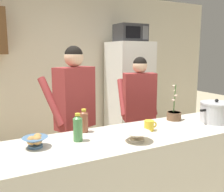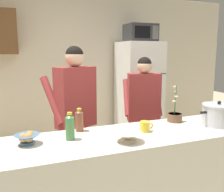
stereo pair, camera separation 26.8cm
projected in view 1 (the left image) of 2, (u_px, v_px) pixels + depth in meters
name	position (u px, v px, depth m)	size (l,w,h in m)	color
back_wall_unit	(50.00, 68.00, 4.05)	(6.00, 0.48, 2.60)	beige
kitchen_island	(140.00, 181.00, 2.33)	(2.40, 0.68, 0.92)	silver
refrigerator	(129.00, 96.00, 4.33)	(0.64, 0.68, 1.80)	white
microwave	(130.00, 33.00, 4.13)	(0.48, 0.37, 0.28)	#2D2D30
person_near_pot	(74.00, 106.00, 2.71)	(0.62, 0.56, 1.70)	#726656
person_by_sink	(139.00, 104.00, 3.25)	(0.57, 0.52, 1.57)	#33384C
cooking_pot	(216.00, 112.00, 2.58)	(0.43, 0.32, 0.24)	silver
coffee_mug	(149.00, 125.00, 2.31)	(0.13, 0.09, 0.10)	yellow
bread_bowl	(35.00, 141.00, 1.90)	(0.19, 0.19, 0.10)	#4C7299
empty_bowl	(136.00, 135.00, 2.04)	(0.23, 0.23, 0.08)	beige
bottle_near_edge	(84.00, 121.00, 2.26)	(0.07, 0.07, 0.21)	brown
bottle_mid_counter	(78.00, 128.00, 2.03)	(0.07, 0.07, 0.23)	#4C8C4C
potted_orchid	(174.00, 114.00, 2.68)	(0.15, 0.15, 0.38)	brown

